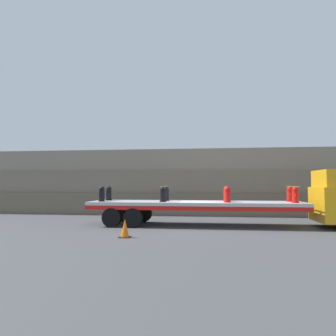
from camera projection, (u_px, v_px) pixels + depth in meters
name	position (u px, v px, depth m)	size (l,w,h in m)	color
ground_plane	(195.00, 226.00, 16.29)	(120.00, 120.00, 0.00)	#474749
rock_cliff	(200.00, 182.00, 22.66)	(60.00, 3.30, 4.40)	#665B4C
flatbed_trailer	(183.00, 206.00, 16.42)	(10.54, 2.64, 1.19)	#B2B2B7
fire_hydrant_black_near_0	(102.00, 194.00, 16.44)	(0.36, 0.53, 0.76)	black
fire_hydrant_black_far_0	(109.00, 194.00, 17.55)	(0.36, 0.53, 0.76)	black
fire_hydrant_black_near_1	(163.00, 194.00, 16.02)	(0.36, 0.53, 0.76)	black
fire_hydrant_black_far_1	(166.00, 194.00, 17.13)	(0.36, 0.53, 0.76)	black
fire_hydrant_red_near_2	(227.00, 195.00, 15.61)	(0.36, 0.53, 0.76)	red
fire_hydrant_red_far_2	(226.00, 194.00, 16.71)	(0.36, 0.53, 0.76)	red
fire_hydrant_red_near_3	(295.00, 195.00, 15.19)	(0.36, 0.53, 0.76)	red
fire_hydrant_red_far_3	(290.00, 194.00, 16.30)	(0.36, 0.53, 0.76)	red
cargo_strap_rear	(165.00, 186.00, 16.60)	(0.05, 2.74, 0.01)	yellow
cargo_strap_middle	(292.00, 186.00, 15.76)	(0.05, 2.74, 0.01)	yellow
traffic_cone	(125.00, 228.00, 12.69)	(0.43, 0.43, 0.71)	black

